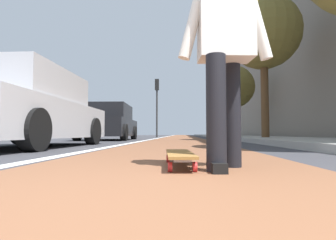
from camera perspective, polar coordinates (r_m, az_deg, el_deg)
The scene contains 12 objects.
ground_plane at distance 10.55m, azimuth 2.51°, elevation -4.39°, with size 80.00×80.00×0.00m, color #38383D.
bike_lane_paint at distance 24.55m, azimuth 2.88°, elevation -3.57°, with size 56.00×2.35×0.00m, color brown.
lane_stripe_white at distance 20.60m, azimuth -0.88°, elevation -3.68°, with size 52.00×0.16×0.01m, color silver.
sidewalk_curb at distance 18.88m, azimuth 13.90°, elevation -3.48°, with size 52.00×3.20×0.13m, color #9E9B93.
building_facade at distance 23.96m, azimuth 17.92°, elevation 10.29°, with size 40.00×1.20×11.39m, color gray.
skateboard at distance 2.14m, azimuth 2.50°, elevation -7.54°, with size 0.85×0.26×0.11m.
skater_person at distance 2.12m, azimuth 12.13°, elevation 15.60°, with size 0.48×0.72×1.64m.
parked_car_near at distance 5.86m, azimuth -28.37°, elevation 1.78°, with size 4.14×2.03×1.48m.
parked_car_mid at distance 11.37m, azimuth -12.70°, elevation -0.69°, with size 4.08×2.10×1.47m.
traffic_light at distance 19.22m, azimuth -2.40°, elevation 4.97°, with size 0.33×0.28×4.21m.
street_tree_mid at distance 11.27m, azimuth 19.89°, elevation 17.11°, with size 2.78×2.78×5.51m.
street_tree_far at distance 16.86m, azimuth 13.84°, elevation 6.87°, with size 2.61×2.61×4.44m.
Camera 1 is at (-0.54, -0.12, 0.26)m, focal length 28.30 mm.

